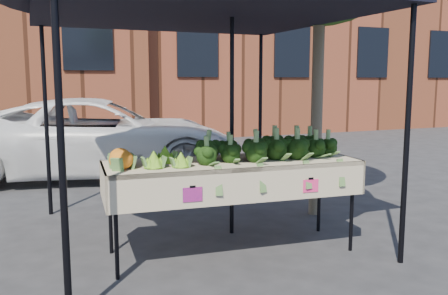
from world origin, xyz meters
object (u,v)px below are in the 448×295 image
canopy (198,108)px  vehicle (97,33)px  table (232,207)px  street_tree (318,50)px

canopy → vehicle: vehicle is taller
table → vehicle: vehicle is taller
table → canopy: (-0.12, 0.61, 0.92)m
street_tree → vehicle: bearing=121.5°
canopy → street_tree: (1.60, 0.22, 0.65)m
canopy → street_tree: size_ratio=0.78×
vehicle → street_tree: (2.12, -3.47, -0.42)m
table → street_tree: 2.31m
table → vehicle: size_ratio=0.50×
table → vehicle: 4.79m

